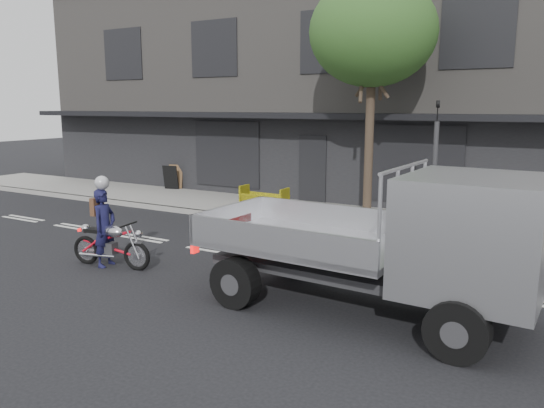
{
  "coord_description": "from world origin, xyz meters",
  "views": [
    {
      "loc": [
        7.16,
        -9.88,
        3.39
      ],
      "look_at": [
        1.22,
        0.5,
        1.15
      ],
      "focal_mm": 35.0,
      "sensor_mm": 36.0,
      "label": 1
    }
  ],
  "objects": [
    {
      "name": "ground",
      "position": [
        0.0,
        0.0,
        0.0
      ],
      "size": [
        80.0,
        80.0,
        0.0
      ],
      "primitive_type": "plane",
      "color": "black",
      "rests_on": "ground"
    },
    {
      "name": "construction_barrier",
      "position": [
        -0.9,
        3.5,
        0.58
      ],
      "size": [
        1.55,
        0.67,
        0.85
      ],
      "primitive_type": null,
      "rotation": [
        0.0,
        0.0,
        -0.04
      ],
      "color": "#FFF00D",
      "rests_on": "sidewalk"
    },
    {
      "name": "flatbed_ute",
      "position": [
        5.5,
        -1.92,
        1.43
      ],
      "size": [
        5.51,
        2.46,
        2.51
      ],
      "rotation": [
        0.0,
        0.0,
        -0.04
      ],
      "color": "black",
      "rests_on": "ground"
    },
    {
      "name": "kerb",
      "position": [
        0.0,
        3.1,
        0.07
      ],
      "size": [
        32.0,
        0.2,
        0.15
      ],
      "primitive_type": "cube",
      "color": "gray",
      "rests_on": "ground"
    },
    {
      "name": "rider",
      "position": [
        -1.35,
        -2.15,
        0.83
      ],
      "size": [
        0.49,
        0.66,
        1.66
      ],
      "primitive_type": "imported",
      "rotation": [
        0.0,
        0.0,
        1.72
      ],
      "color": "#151539",
      "rests_on": "ground"
    },
    {
      "name": "sidewalk",
      "position": [
        0.0,
        4.7,
        0.07
      ],
      "size": [
        32.0,
        3.2,
        0.15
      ],
      "primitive_type": "cube",
      "color": "gray",
      "rests_on": "ground"
    },
    {
      "name": "motorcycle",
      "position": [
        -1.2,
        -2.15,
        0.51
      ],
      "size": [
        1.92,
        0.56,
        0.99
      ],
      "rotation": [
        0.0,
        0.0,
        0.15
      ],
      "color": "black",
      "rests_on": "ground"
    },
    {
      "name": "building_main",
      "position": [
        0.0,
        11.3,
        4.0
      ],
      "size": [
        26.0,
        10.0,
        8.0
      ],
      "primitive_type": "cube",
      "color": "slate",
      "rests_on": "ground"
    },
    {
      "name": "sandwich_board",
      "position": [
        -6.43,
        5.92,
        0.62
      ],
      "size": [
        0.67,
        0.52,
        0.94
      ],
      "primitive_type": null,
      "rotation": [
        0.0,
        0.0,
        0.23
      ],
      "color": "black",
      "rests_on": "sidewalk"
    },
    {
      "name": "traffic_light_pole",
      "position": [
        4.2,
        3.35,
        1.65
      ],
      "size": [
        0.12,
        0.12,
        3.5
      ],
      "color": "#2D2D30",
      "rests_on": "ground"
    },
    {
      "name": "street_tree",
      "position": [
        2.2,
        4.2,
        5.28
      ],
      "size": [
        3.4,
        3.4,
        6.74
      ],
      "color": "#382B21",
      "rests_on": "ground"
    }
  ]
}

